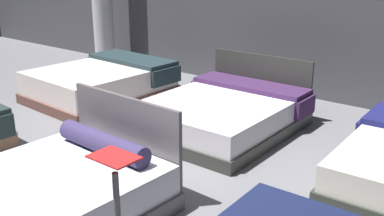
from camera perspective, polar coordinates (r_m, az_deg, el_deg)
ground_plane at (r=4.70m, az=-6.29°, el=-8.20°), size 18.00×18.00×0.02m
bed_1 at (r=3.90m, az=-19.23°, el=-11.23°), size 1.55×2.14×0.89m
bed_3 at (r=7.13m, az=-11.34°, el=3.20°), size 1.67×2.07×0.55m
bed_4 at (r=5.72m, az=4.01°, el=-0.63°), size 1.69×2.01×0.82m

